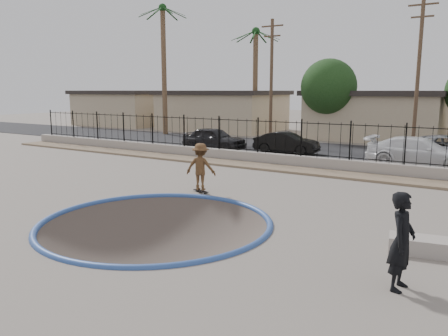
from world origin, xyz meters
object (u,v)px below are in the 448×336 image
videographer (402,241)px  car_c (420,152)px  skateboard (201,191)px  car_b (286,143)px  concrete_ledge (424,246)px  car_a (214,139)px  skater (201,169)px

videographer → car_c: 15.30m
skateboard → car_b: (-1.49, 11.45, 0.64)m
concrete_ledge → car_c: bearing=98.8°
car_a → car_b: size_ratio=1.09×
car_a → skater: bearing=-148.1°
skateboard → car_b: size_ratio=0.20×
car_b → car_c: size_ratio=0.76×
skateboard → car_b: car_b is taller
car_b → concrete_ledge: bearing=-148.8°
skateboard → car_c: car_c is taller
concrete_ledge → car_a: car_a is taller
car_a → car_c: size_ratio=0.83×
car_c → concrete_ledge: bearing=-168.7°
car_a → car_b: 4.84m
videographer → skateboard: bearing=64.0°
car_b → car_a: bearing=98.4°
concrete_ledge → car_a: (-14.57, 12.85, 0.58)m
videographer → car_a: videographer is taller
skater → car_b: skater is taller
videographer → car_b: bearing=35.1°
skateboard → car_a: (-6.22, 10.40, 0.73)m
skateboard → videographer: size_ratio=0.41×
skateboard → car_c: size_ratio=0.15×
skateboard → car_a: bearing=139.3°
car_a → car_b: (4.73, 1.05, -0.08)m
videographer → car_b: (-9.70, 16.24, -0.30)m
videographer → skater: bearing=64.0°
car_b → skater: bearing=-176.7°
skater → car_b: 11.55m
skateboard → concrete_ledge: concrete_ledge is taller
skateboard → videographer: videographer is taller
videographer → car_c: bearing=11.2°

